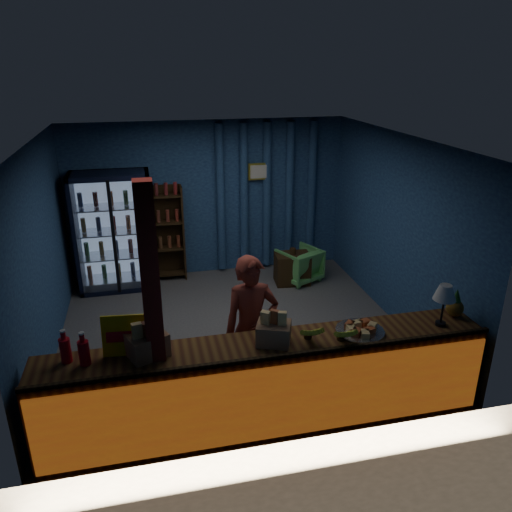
{
  "coord_description": "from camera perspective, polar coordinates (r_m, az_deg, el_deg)",
  "views": [
    {
      "loc": [
        -1.04,
        -5.91,
        3.49
      ],
      "look_at": [
        0.27,
        -0.2,
        1.17
      ],
      "focal_mm": 35.0,
      "sensor_mm": 36.0,
      "label": 1
    }
  ],
  "objects": [
    {
      "name": "ground",
      "position": [
        6.94,
        -2.58,
        -8.64
      ],
      "size": [
        4.6,
        4.6,
        0.0
      ],
      "primitive_type": "plane",
      "color": "#515154",
      "rests_on": "ground"
    },
    {
      "name": "room_walls",
      "position": [
        6.3,
        -2.82,
        3.79
      ],
      "size": [
        4.6,
        4.6,
        4.6
      ],
      "color": "navy",
      "rests_on": "ground"
    },
    {
      "name": "counter",
      "position": [
        5.11,
        1.37,
        -14.56
      ],
      "size": [
        4.4,
        0.57,
        0.99
      ],
      "color": "brown",
      "rests_on": "ground"
    },
    {
      "name": "support_post",
      "position": [
        4.57,
        -11.57,
        -7.58
      ],
      "size": [
        0.16,
        0.16,
        2.6
      ],
      "primitive_type": "cube",
      "color": "maroon",
      "rests_on": "ground"
    },
    {
      "name": "beverage_cooler",
      "position": [
        8.25,
        -15.84,
        2.68
      ],
      "size": [
        1.2,
        0.62,
        1.9
      ],
      "color": "black",
      "rests_on": "ground"
    },
    {
      "name": "bottle_shelf",
      "position": [
        8.42,
        -9.95,
        2.57
      ],
      "size": [
        0.5,
        0.28,
        1.6
      ],
      "color": "#362511",
      "rests_on": "ground"
    },
    {
      "name": "curtain_folds",
      "position": [
        8.58,
        1.25,
        6.8
      ],
      "size": [
        1.74,
        0.14,
        2.5
      ],
      "color": "navy",
      "rests_on": "room_walls"
    },
    {
      "name": "framed_picture",
      "position": [
        8.4,
        0.35,
        9.63
      ],
      "size": [
        0.36,
        0.04,
        0.28
      ],
      "color": "gold",
      "rests_on": "room_walls"
    },
    {
      "name": "shopkeeper",
      "position": [
        5.39,
        -0.52,
        -8.23
      ],
      "size": [
        0.6,
        0.4,
        1.62
      ],
      "primitive_type": "imported",
      "rotation": [
        0.0,
        0.0,
        0.02
      ],
      "color": "maroon",
      "rests_on": "ground"
    },
    {
      "name": "green_chair",
      "position": [
        8.38,
        4.96,
        -0.98
      ],
      "size": [
        0.81,
        0.82,
        0.57
      ],
      "primitive_type": "imported",
      "rotation": [
        0.0,
        0.0,
        3.58
      ],
      "color": "#61C160",
      "rests_on": "ground"
    },
    {
      "name": "side_table",
      "position": [
        8.3,
        4.16,
        -1.41
      ],
      "size": [
        0.59,
        0.46,
        0.61
      ],
      "color": "#362511",
      "rests_on": "ground"
    },
    {
      "name": "yellow_sign",
      "position": [
        4.75,
        -14.32,
        -8.76
      ],
      "size": [
        0.49,
        0.15,
        0.39
      ],
      "color": "#DAC10B",
      "rests_on": "counter"
    },
    {
      "name": "soda_bottles",
      "position": [
        4.79,
        -20.02,
        -10.09
      ],
      "size": [
        0.27,
        0.18,
        0.32
      ],
      "color": "red",
      "rests_on": "counter"
    },
    {
      "name": "snack_box_left",
      "position": [
        4.73,
        -12.36,
        -9.68
      ],
      "size": [
        0.43,
        0.39,
        0.36
      ],
      "color": "#9B6A4B",
      "rests_on": "counter"
    },
    {
      "name": "snack_box_centre",
      "position": [
        4.82,
        2.03,
        -8.63
      ],
      "size": [
        0.39,
        0.36,
        0.34
      ],
      "color": "#9B6A4B",
      "rests_on": "counter"
    },
    {
      "name": "pastry_tray",
      "position": [
        5.13,
        11.8,
        -8.27
      ],
      "size": [
        0.49,
        0.49,
        0.08
      ],
      "color": "silver",
      "rests_on": "counter"
    },
    {
      "name": "banana_bunches",
      "position": [
        4.89,
        8.03,
        -8.66
      ],
      "size": [
        0.57,
        0.32,
        0.19
      ],
      "color": "yellow",
      "rests_on": "counter"
    },
    {
      "name": "table_lamp",
      "position": [
        5.35,
        20.79,
        -4.09
      ],
      "size": [
        0.23,
        0.23,
        0.45
      ],
      "color": "black",
      "rests_on": "counter"
    },
    {
      "name": "pineapple",
      "position": [
        5.66,
        21.81,
        -5.29
      ],
      "size": [
        0.18,
        0.18,
        0.31
      ],
      "color": "#96621B",
      "rests_on": "counter"
    }
  ]
}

